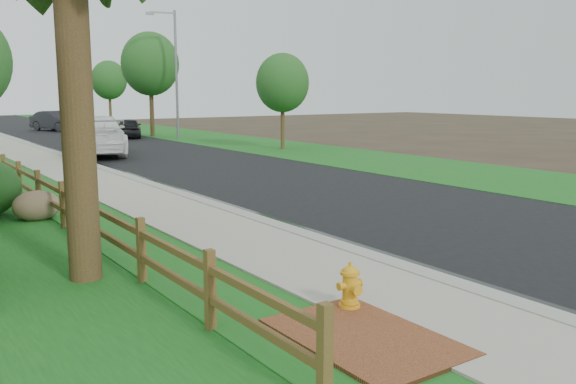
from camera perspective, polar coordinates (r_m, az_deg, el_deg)
ground at (r=9.94m, az=12.93°, el=-8.91°), size 120.00×120.00×0.00m
road at (r=43.06m, az=-18.68°, el=4.82°), size 8.00×90.00×0.02m
curb at (r=42.12m, az=-24.19°, el=4.46°), size 0.40×90.00×0.12m
wet_gutter at (r=42.18m, az=-23.72°, el=4.45°), size 0.50×90.00×0.00m
verge_far at (r=45.41m, az=-10.25°, el=5.39°), size 6.00×90.00×0.04m
brick_patch at (r=7.80m, az=7.16°, el=-13.52°), size 1.60×2.40×0.11m
ranch_fence at (r=13.43m, az=-19.06°, el=-1.70°), size 0.12×16.92×1.10m
fire_hydrant at (r=8.61m, az=5.82°, el=-8.80°), size 0.43×0.34×0.66m
white_suv at (r=30.98m, az=-17.42°, el=5.07°), size 4.45×7.08×1.91m
dark_car_mid at (r=42.17m, az=-14.67°, el=5.84°), size 2.88×4.22×1.33m
dark_car_far at (r=51.18m, az=-20.88°, el=6.23°), size 3.28×4.99×1.55m
streetlight at (r=40.03m, az=-10.64°, el=11.39°), size 1.86×0.53×8.09m
boulder at (r=15.78m, az=-22.47°, el=-1.21°), size 1.17×0.92×0.74m
tree_near_right at (r=32.63m, az=-0.51°, el=10.17°), size 2.82×2.82×5.08m
tree_mid_right at (r=43.12m, az=-12.78°, el=11.60°), size 3.90×3.90×7.06m
tree_far_right at (r=57.53m, az=-16.41°, el=10.00°), size 3.15×3.15×5.81m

